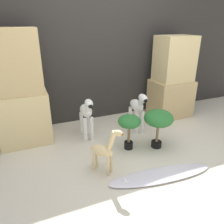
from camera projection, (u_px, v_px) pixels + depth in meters
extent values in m
plane|color=beige|center=(142.00, 166.00, 2.64)|extent=(14.00, 14.00, 0.00)
cube|color=#2D2B28|center=(97.00, 55.00, 3.59)|extent=(6.40, 0.08, 2.20)
cube|color=#DBC184|center=(24.00, 117.00, 3.07)|extent=(0.68, 0.53, 0.73)
cube|color=tan|center=(15.00, 62.00, 2.77)|extent=(0.61, 0.48, 0.82)
cube|color=tan|center=(170.00, 98.00, 3.96)|extent=(0.68, 0.53, 0.65)
cube|color=#DBC184|center=(174.00, 59.00, 3.69)|extent=(0.59, 0.46, 0.75)
cylinder|color=white|center=(142.00, 122.00, 3.36)|extent=(0.05, 0.05, 0.36)
cylinder|color=white|center=(136.00, 123.00, 3.33)|extent=(0.05, 0.05, 0.36)
cylinder|color=white|center=(135.00, 117.00, 3.56)|extent=(0.05, 0.05, 0.36)
cylinder|color=white|center=(130.00, 117.00, 3.53)|extent=(0.05, 0.05, 0.36)
ellipsoid|color=white|center=(137.00, 105.00, 3.35)|extent=(0.18, 0.34, 0.16)
cylinder|color=white|center=(141.00, 102.00, 3.18)|extent=(0.07, 0.12, 0.17)
ellipsoid|color=white|center=(143.00, 98.00, 3.12)|extent=(0.12, 0.20, 0.12)
sphere|color=black|center=(146.00, 101.00, 3.05)|extent=(0.06, 0.06, 0.06)
cube|color=black|center=(141.00, 101.00, 3.18)|extent=(0.02, 0.07, 0.14)
cylinder|color=white|center=(92.00, 129.00, 3.16)|extent=(0.05, 0.05, 0.36)
cylinder|color=white|center=(85.00, 130.00, 3.13)|extent=(0.05, 0.05, 0.36)
cylinder|color=white|center=(88.00, 122.00, 3.36)|extent=(0.05, 0.05, 0.36)
cylinder|color=white|center=(82.00, 123.00, 3.33)|extent=(0.05, 0.05, 0.36)
ellipsoid|color=white|center=(86.00, 111.00, 3.15)|extent=(0.17, 0.34, 0.16)
cylinder|color=white|center=(88.00, 107.00, 2.98)|extent=(0.07, 0.12, 0.17)
ellipsoid|color=white|center=(89.00, 103.00, 2.92)|extent=(0.11, 0.20, 0.12)
sphere|color=black|center=(90.00, 106.00, 2.85)|extent=(0.06, 0.06, 0.06)
cube|color=black|center=(88.00, 107.00, 2.98)|extent=(0.02, 0.07, 0.14)
cylinder|color=#E0C184|center=(111.00, 164.00, 2.49)|extent=(0.03, 0.03, 0.22)
cylinder|color=#E0C184|center=(108.00, 167.00, 2.43)|extent=(0.03, 0.03, 0.22)
cylinder|color=#E0C184|center=(96.00, 159.00, 2.58)|extent=(0.03, 0.03, 0.22)
cylinder|color=#E0C184|center=(93.00, 162.00, 2.52)|extent=(0.03, 0.03, 0.22)
ellipsoid|color=#E0C184|center=(102.00, 151.00, 2.44)|extent=(0.28, 0.30, 0.13)
cylinder|color=#E0C184|center=(111.00, 141.00, 2.33)|extent=(0.13, 0.14, 0.27)
ellipsoid|color=#E0C184|center=(118.00, 133.00, 2.25)|extent=(0.11, 0.12, 0.06)
sphere|color=brown|center=(122.00, 135.00, 2.23)|extent=(0.03, 0.03, 0.03)
cylinder|color=black|center=(128.00, 145.00, 2.99)|extent=(0.12, 0.12, 0.10)
cylinder|color=brown|center=(129.00, 135.00, 2.92)|extent=(0.04, 0.04, 0.22)
ellipsoid|color=#286B2D|center=(129.00, 121.00, 2.85)|extent=(0.30, 0.30, 0.17)
cylinder|color=black|center=(156.00, 144.00, 3.03)|extent=(0.14, 0.14, 0.08)
cylinder|color=brown|center=(157.00, 134.00, 2.97)|extent=(0.04, 0.04, 0.25)
ellipsoid|color=#286B2D|center=(159.00, 118.00, 2.88)|extent=(0.39, 0.39, 0.21)
ellipsoid|color=silver|center=(161.00, 175.00, 2.45)|extent=(1.25, 0.40, 0.04)
cone|color=white|center=(125.00, 179.00, 2.33)|extent=(0.09, 0.09, 0.05)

